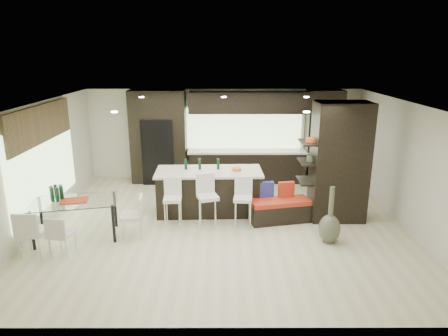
{
  "coord_description": "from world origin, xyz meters",
  "views": [
    {
      "loc": [
        -0.02,
        -8.26,
        3.73
      ],
      "look_at": [
        0.0,
        0.6,
        1.15
      ],
      "focal_mm": 32.0,
      "sensor_mm": 36.0,
      "label": 1
    }
  ],
  "objects_px": {
    "bench": "(280,210)",
    "dining_table": "(76,219)",
    "kitchen_island": "(209,191)",
    "stool_mid": "(208,206)",
    "chair_far": "(33,235)",
    "chair_end": "(132,219)",
    "chair_near": "(62,237)",
    "stool_right": "(243,207)",
    "stool_left": "(173,208)",
    "floor_vase": "(330,215)"
  },
  "relations": [
    {
      "from": "kitchen_island",
      "to": "floor_vase",
      "type": "distance_m",
      "value": 2.97
    },
    {
      "from": "kitchen_island",
      "to": "chair_far",
      "type": "distance_m",
      "value": 3.9
    },
    {
      "from": "chair_end",
      "to": "bench",
      "type": "bearing_deg",
      "value": -82.68
    },
    {
      "from": "stool_right",
      "to": "dining_table",
      "type": "xyz_separation_m",
      "value": [
        -3.47,
        -0.56,
        -0.04
      ]
    },
    {
      "from": "dining_table",
      "to": "bench",
      "type": "bearing_deg",
      "value": -1.29
    },
    {
      "from": "kitchen_island",
      "to": "stool_right",
      "type": "height_order",
      "value": "kitchen_island"
    },
    {
      "from": "stool_right",
      "to": "stool_left",
      "type": "bearing_deg",
      "value": -174.03
    },
    {
      "from": "stool_left",
      "to": "chair_end",
      "type": "height_order",
      "value": "stool_left"
    },
    {
      "from": "bench",
      "to": "chair_far",
      "type": "relative_size",
      "value": 1.56
    },
    {
      "from": "dining_table",
      "to": "chair_far",
      "type": "distance_m",
      "value": 0.95
    },
    {
      "from": "kitchen_island",
      "to": "floor_vase",
      "type": "bearing_deg",
      "value": -35.09
    },
    {
      "from": "chair_far",
      "to": "chair_end",
      "type": "distance_m",
      "value": 1.85
    },
    {
      "from": "stool_mid",
      "to": "stool_left",
      "type": "bearing_deg",
      "value": 161.39
    },
    {
      "from": "kitchen_island",
      "to": "chair_end",
      "type": "bearing_deg",
      "value": -139.95
    },
    {
      "from": "chair_near",
      "to": "chair_far",
      "type": "bearing_deg",
      "value": -166.22
    },
    {
      "from": "stool_left",
      "to": "floor_vase",
      "type": "relative_size",
      "value": 0.73
    },
    {
      "from": "stool_right",
      "to": "floor_vase",
      "type": "xyz_separation_m",
      "value": [
        1.72,
        -0.79,
        0.15
      ]
    },
    {
      "from": "chair_near",
      "to": "stool_mid",
      "type": "bearing_deg",
      "value": 36.31
    },
    {
      "from": "dining_table",
      "to": "chair_far",
      "type": "xyz_separation_m",
      "value": [
        -0.53,
        -0.79,
        0.03
      ]
    },
    {
      "from": "bench",
      "to": "chair_near",
      "type": "bearing_deg",
      "value": -172.26
    },
    {
      "from": "floor_vase",
      "to": "dining_table",
      "type": "relative_size",
      "value": 0.71
    },
    {
      "from": "stool_mid",
      "to": "chair_far",
      "type": "relative_size",
      "value": 1.09
    },
    {
      "from": "kitchen_island",
      "to": "stool_mid",
      "type": "distance_m",
      "value": 0.85
    },
    {
      "from": "dining_table",
      "to": "chair_far",
      "type": "relative_size",
      "value": 1.94
    },
    {
      "from": "kitchen_island",
      "to": "chair_end",
      "type": "distance_m",
      "value": 2.09
    },
    {
      "from": "chair_far",
      "to": "floor_vase",
      "type": "bearing_deg",
      "value": 7.22
    },
    {
      "from": "stool_right",
      "to": "bench",
      "type": "relative_size",
      "value": 0.66
    },
    {
      "from": "kitchen_island",
      "to": "stool_mid",
      "type": "relative_size",
      "value": 2.64
    },
    {
      "from": "dining_table",
      "to": "chair_near",
      "type": "bearing_deg",
      "value": -102.02
    },
    {
      "from": "bench",
      "to": "dining_table",
      "type": "bearing_deg",
      "value": 178.43
    },
    {
      "from": "stool_mid",
      "to": "dining_table",
      "type": "height_order",
      "value": "stool_mid"
    },
    {
      "from": "stool_left",
      "to": "bench",
      "type": "xyz_separation_m",
      "value": [
        2.4,
        0.26,
        -0.18
      ]
    },
    {
      "from": "bench",
      "to": "dining_table",
      "type": "relative_size",
      "value": 0.81
    },
    {
      "from": "kitchen_island",
      "to": "chair_end",
      "type": "height_order",
      "value": "kitchen_island"
    },
    {
      "from": "chair_far",
      "to": "chair_end",
      "type": "relative_size",
      "value": 1.05
    },
    {
      "from": "stool_left",
      "to": "floor_vase",
      "type": "xyz_separation_m",
      "value": [
        3.26,
        -0.8,
        0.16
      ]
    },
    {
      "from": "bench",
      "to": "stool_mid",
      "type": "bearing_deg",
      "value": 177.22
    },
    {
      "from": "kitchen_island",
      "to": "stool_left",
      "type": "xyz_separation_m",
      "value": [
        -0.77,
        -0.83,
        -0.08
      ]
    },
    {
      "from": "stool_left",
      "to": "kitchen_island",
      "type": "bearing_deg",
      "value": 44.14
    },
    {
      "from": "stool_mid",
      "to": "kitchen_island",
      "type": "bearing_deg",
      "value": 72.6
    },
    {
      "from": "chair_near",
      "to": "chair_end",
      "type": "distance_m",
      "value": 1.38
    },
    {
      "from": "bench",
      "to": "chair_far",
      "type": "bearing_deg",
      "value": -173.96
    },
    {
      "from": "dining_table",
      "to": "stool_left",
      "type": "bearing_deg",
      "value": 4.24
    },
    {
      "from": "stool_left",
      "to": "chair_near",
      "type": "bearing_deg",
      "value": -148.69
    },
    {
      "from": "bench",
      "to": "floor_vase",
      "type": "relative_size",
      "value": 1.14
    },
    {
      "from": "stool_left",
      "to": "bench",
      "type": "distance_m",
      "value": 2.42
    },
    {
      "from": "kitchen_island",
      "to": "chair_near",
      "type": "height_order",
      "value": "kitchen_island"
    },
    {
      "from": "stool_mid",
      "to": "stool_right",
      "type": "distance_m",
      "value": 0.77
    },
    {
      "from": "kitchen_island",
      "to": "bench",
      "type": "relative_size",
      "value": 1.84
    },
    {
      "from": "stool_left",
      "to": "floor_vase",
      "type": "bearing_deg",
      "value": -16.83
    }
  ]
}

